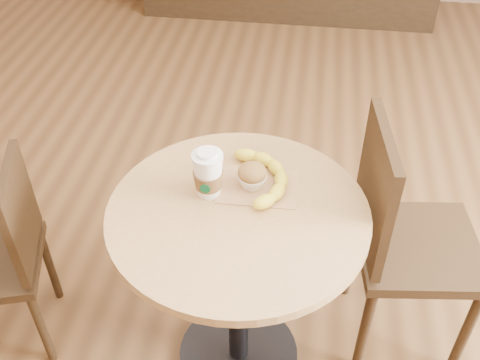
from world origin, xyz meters
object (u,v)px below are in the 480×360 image
Objects in this scene: cafe_table at (238,255)px; chair_left at (2,254)px; chair_right at (402,236)px; banana at (261,178)px; muffin at (252,176)px; coffee_cup at (208,175)px.

chair_left is at bearing 179.74° from cafe_table.
chair_right is 0.54m from banana.
coffee_cup is at bearing -159.17° from muffin.
chair_left is 0.92m from muffin.
chair_right is 6.05× the size of coffee_cup.
chair_left is 2.73× the size of banana.
chair_right is 0.58m from muffin.
banana is at bearing 31.51° from muffin.
chair_right reaches higher than muffin.
chair_right is 3.23× the size of banana.
chair_right is (1.34, 0.20, 0.08)m from chair_left.
cafe_table is 2.67× the size of banana.
coffee_cup is (-0.10, 0.06, 0.26)m from cafe_table.
cafe_table is 0.29m from coffee_cup.
chair_right is at bearing -7.14° from banana.
cafe_table is at bearing 104.03° from chair_right.
coffee_cup is 0.17m from banana.
chair_right reaches higher than cafe_table.
cafe_table is at bearing -103.92° from muffin.
muffin reaches higher than chair_left.
muffin is (0.84, 0.11, 0.36)m from chair_left.
banana is at bearing 92.14° from chair_right.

